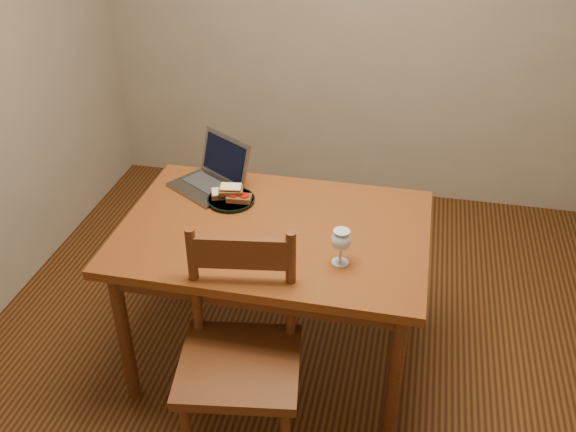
% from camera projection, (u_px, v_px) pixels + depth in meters
% --- Properties ---
extents(floor, '(3.20, 3.20, 0.02)m').
position_uv_depth(floor, '(302.00, 346.00, 3.17)').
color(floor, black).
rests_on(floor, ground).
extents(table, '(1.30, 0.90, 0.74)m').
position_uv_depth(table, '(274.00, 244.00, 2.76)').
color(table, '#572A0E').
rests_on(table, floor).
extents(chair, '(0.51, 0.49, 0.49)m').
position_uv_depth(chair, '(240.00, 349.00, 2.41)').
color(chair, '#401F0D').
rests_on(chair, floor).
extents(plate, '(0.22, 0.22, 0.02)m').
position_uv_depth(plate, '(231.00, 200.00, 2.89)').
color(plate, black).
rests_on(plate, table).
extents(sandwich_cheese, '(0.13, 0.10, 0.03)m').
position_uv_depth(sandwich_cheese, '(224.00, 193.00, 2.89)').
color(sandwich_cheese, '#381E0C').
rests_on(sandwich_cheese, plate).
extents(sandwich_tomato, '(0.11, 0.07, 0.03)m').
position_uv_depth(sandwich_tomato, '(239.00, 197.00, 2.86)').
color(sandwich_tomato, '#381E0C').
rests_on(sandwich_tomato, plate).
extents(sandwich_top, '(0.12, 0.08, 0.03)m').
position_uv_depth(sandwich_top, '(231.00, 190.00, 2.87)').
color(sandwich_top, '#381E0C').
rests_on(sandwich_top, plate).
extents(milk_glass, '(0.08, 0.08, 0.15)m').
position_uv_depth(milk_glass, '(341.00, 247.00, 2.46)').
color(milk_glass, white).
rests_on(milk_glass, table).
extents(laptop, '(0.41, 0.40, 0.22)m').
position_uv_depth(laptop, '(214.00, 173.00, 3.00)').
color(laptop, slate).
rests_on(laptop, table).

